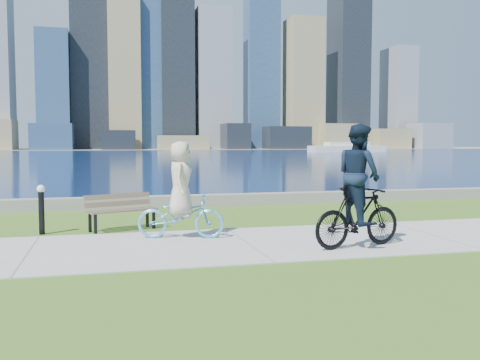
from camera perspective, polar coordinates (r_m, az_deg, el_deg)
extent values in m
plane|color=#355917|center=(10.43, 0.76, -6.83)|extent=(320.00, 320.00, 0.00)
cube|color=gray|center=(10.43, 0.76, -6.77)|extent=(80.00, 3.50, 0.02)
cube|color=slate|center=(16.41, -4.84, -2.21)|extent=(90.00, 0.50, 0.35)
cube|color=#0B1D48|center=(81.96, -12.36, 2.64)|extent=(320.00, 131.00, 0.01)
cube|color=gray|center=(139.93, -13.14, 3.23)|extent=(320.00, 30.00, 0.12)
cube|color=navy|center=(131.01, -19.37, 4.36)|extent=(9.28, 9.65, 6.10)
cube|color=black|center=(129.88, -12.88, 4.16)|extent=(7.74, 8.17, 4.62)
cube|color=#8A7D55|center=(131.52, -6.10, 3.98)|extent=(11.90, 7.31, 3.44)
cube|color=black|center=(134.81, -0.49, 4.66)|extent=(6.10, 8.16, 6.48)
cube|color=black|center=(137.31, 5.01, 4.49)|extent=(11.11, 6.74, 5.80)
cube|color=#8A7D55|center=(145.33, 10.28, 4.59)|extent=(9.51, 7.93, 6.68)
cube|color=#8A7D55|center=(151.48, 15.43, 4.24)|extent=(9.68, 8.87, 5.39)
cube|color=slate|center=(154.87, 19.51, 4.43)|extent=(9.18, 8.41, 6.90)
cube|color=navy|center=(140.51, -19.20, 8.95)|extent=(7.62, 10.93, 28.74)
cube|color=#8A7D55|center=(140.41, -12.26, 11.00)|extent=(7.86, 8.53, 38.06)
cube|color=black|center=(145.38, -6.89, 14.88)|extent=(8.42, 11.20, 58.41)
cube|color=slate|center=(143.89, -2.94, 10.62)|extent=(8.66, 10.12, 36.57)
cube|color=navy|center=(150.12, 2.34, 16.53)|extent=(8.59, 6.93, 68.50)
cube|color=#8A7D55|center=(148.01, 6.78, 10.08)|extent=(8.95, 8.68, 34.85)
cube|color=black|center=(156.20, 11.47, 11.67)|extent=(8.54, 11.00, 45.46)
cube|color=slate|center=(164.21, 16.51, 8.33)|extent=(6.34, 10.90, 29.00)
cube|color=navy|center=(144.61, -9.24, 16.05)|extent=(8.00, 8.00, 64.00)
cube|color=silver|center=(101.37, 11.32, 3.26)|extent=(14.13, 4.04, 1.21)
cube|color=silver|center=(101.37, 11.33, 3.81)|extent=(8.07, 3.03, 0.71)
cube|color=black|center=(11.83, -15.17, -4.59)|extent=(0.07, 0.07, 0.44)
cube|color=black|center=(12.34, -9.19, -4.15)|extent=(0.07, 0.07, 0.44)
cube|color=black|center=(12.16, -15.71, -4.37)|extent=(0.07, 0.07, 0.44)
cube|color=black|center=(12.66, -9.87, -3.95)|extent=(0.07, 0.07, 0.44)
cube|color=brown|center=(12.04, -12.13, -3.25)|extent=(1.49, 0.63, 0.04)
cube|color=brown|center=(12.18, -12.41, -3.17)|extent=(1.49, 0.63, 0.04)
cube|color=brown|center=(12.32, -12.68, -3.09)|extent=(1.49, 0.63, 0.04)
cube|color=brown|center=(12.42, -12.89, -2.45)|extent=(1.48, 0.59, 0.11)
cube|color=brown|center=(12.43, -12.95, -1.68)|extent=(1.48, 0.59, 0.11)
cylinder|color=black|center=(12.17, -20.41, -3.27)|extent=(0.12, 0.12, 0.94)
sphere|color=white|center=(12.12, -20.47, -0.89)|extent=(0.17, 0.17, 0.17)
imported|color=#63BBF1|center=(10.95, -6.33, -3.78)|extent=(1.04, 1.86, 0.92)
imported|color=beige|center=(10.87, -6.36, 0.07)|extent=(0.67, 0.86, 1.54)
imported|color=black|center=(10.15, 12.47, -3.87)|extent=(0.91, 1.95, 1.13)
imported|color=black|center=(10.07, 12.54, 0.59)|extent=(0.86, 1.01, 1.86)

